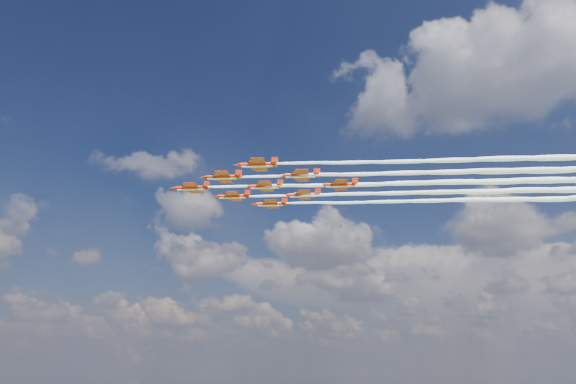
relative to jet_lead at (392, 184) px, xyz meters
name	(u,v)px	position (x,y,z in m)	size (l,w,h in m)	color
jet_lead	(392,184)	(0.00, 0.00, 0.00)	(90.86, 54.10, 2.45)	red
jet_row2_port	(436,172)	(11.62, -2.00, 0.00)	(90.86, 54.10, 2.45)	red
jet_row2_starb	(425,192)	(4.09, 11.06, 0.00)	(90.86, 54.10, 2.45)	red
jet_row3_port	(486,159)	(23.24, -4.00, 0.00)	(90.86, 54.10, 2.45)	red
jet_row3_centre	(469,182)	(15.71, 9.06, 0.00)	(90.86, 54.10, 2.45)	red
jet_row3_starb	(455,200)	(8.19, 22.12, 0.00)	(90.86, 54.10, 2.45)	red
jet_row4_port	(518,170)	(27.34, 7.06, 0.00)	(90.86, 54.10, 2.45)	red
jet_row4_starb	(498,191)	(19.81, 20.12, 0.00)	(90.86, 54.10, 2.45)	red
jet_tail	(547,180)	(31.43, 18.12, 0.00)	(90.86, 54.10, 2.45)	red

